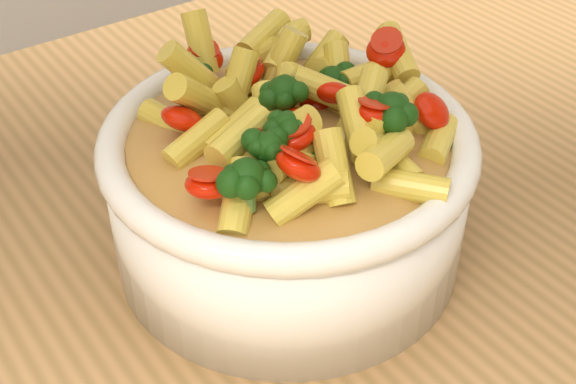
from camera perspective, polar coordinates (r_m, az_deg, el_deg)
serving_bowl at (r=0.49m, az=-0.00°, el=0.11°), size 0.22×0.22×0.10m
pasta_salad at (r=0.45m, az=-0.00°, el=6.02°), size 0.18×0.18×0.04m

